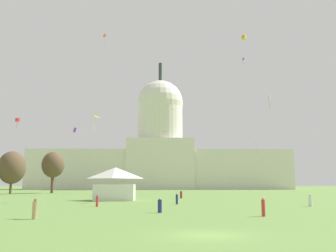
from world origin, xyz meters
name	(u,v)px	position (x,y,z in m)	size (l,w,h in m)	color
ground_plane	(208,235)	(0.00, 0.00, 0.00)	(800.00, 800.00, 0.00)	olive
capitol_building	(160,155)	(-2.41, 168.62, 17.54)	(130.76, 25.36, 66.65)	silver
event_tent	(115,184)	(-10.81, 45.14, 2.93)	(7.38, 6.22, 5.88)	white
tree_west_far	(12,168)	(-45.07, 85.15, 7.46)	(9.86, 10.16, 12.15)	brown
tree_west_mid	(53,165)	(-36.20, 95.21, 8.72)	(9.48, 9.65, 12.83)	brown
person_navy_lawn_far_right	(177,199)	(-0.28, 32.59, 0.76)	(0.42, 0.42, 1.62)	navy
person_red_near_tent	(263,207)	(6.78, 12.32, 0.84)	(0.44, 0.44, 1.78)	red
person_navy_front_center	(160,206)	(-2.82, 16.92, 0.70)	(0.53, 0.53, 1.56)	navy
person_maroon_mid_right	(181,195)	(1.60, 53.80, 0.73)	(0.50, 0.50, 1.62)	maroon
person_white_edge_west	(310,201)	(17.24, 27.20, 0.66)	(0.65, 0.65, 1.49)	silver
person_tan_front_left	(35,210)	(-13.58, 10.20, 0.79)	(0.45, 0.45, 1.72)	tan
person_red_deep_crowd	(97,201)	(-11.02, 27.18, 0.74)	(0.47, 0.47, 1.58)	red
kite_cyan_mid	(257,144)	(34.41, 117.26, 17.80)	(0.96, 1.61, 4.18)	#33BCDB
kite_white_mid	(269,97)	(32.44, 93.29, 30.52)	(1.14, 1.11, 4.29)	white
kite_red_mid	(18,120)	(-39.24, 71.96, 19.11)	(1.21, 1.21, 2.75)	red
kite_pink_low	(175,112)	(-0.23, 38.74, 14.95)	(1.57, 1.64, 0.36)	pink
kite_magenta_low	(167,133)	(-1.00, 72.60, 15.92)	(1.60, 1.54, 2.44)	#D1339E
kite_blue_high	(243,59)	(25.39, 97.07, 44.42)	(0.85, 0.70, 2.30)	blue
kite_orange_high	(105,36)	(-20.20, 88.74, 48.74)	(1.06, 0.60, 3.50)	orange
kite_yellow_low	(93,119)	(-14.46, 41.19, 14.02)	(1.36, 1.92, 2.29)	yellow
kite_violet_low	(75,130)	(-26.24, 79.42, 17.60)	(1.04, 0.46, 1.44)	purple
kite_gold_high	(244,37)	(21.53, 78.94, 44.83)	(1.47, 1.47, 1.14)	gold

